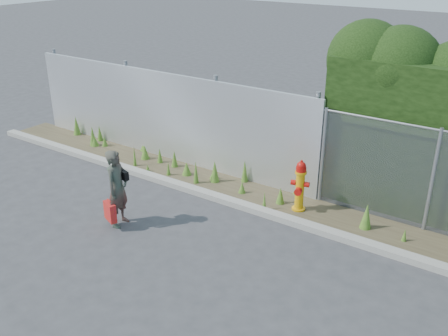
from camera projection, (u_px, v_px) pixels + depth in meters
ground at (194, 249)px, 8.87m from camera, size 80.00×80.00×0.00m
curb at (247, 207)px, 10.20m from camera, size 16.00×0.22×0.12m
weed_strip at (233, 182)px, 11.13m from camera, size 16.00×1.33×0.55m
corrugated_fence at (162, 116)px, 12.36m from camera, size 8.50×0.21×2.30m
fire_hydrant at (300, 187)px, 9.98m from camera, size 0.37×0.33×1.11m
woman at (118, 188)px, 9.39m from camera, size 0.47×0.62×1.53m
red_tote_bag at (110, 212)px, 9.41m from camera, size 0.33×0.12×0.44m
black_shoulder_bag at (124, 175)px, 9.39m from camera, size 0.23×0.09×0.17m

